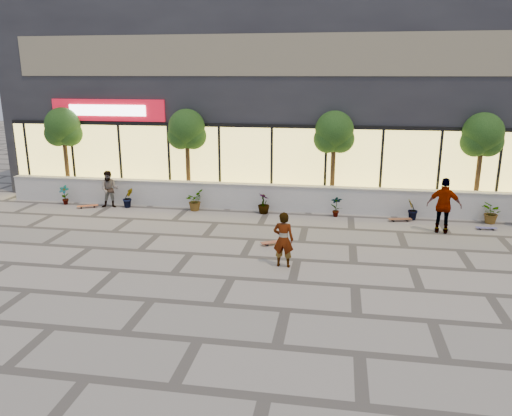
% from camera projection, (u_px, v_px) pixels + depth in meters
% --- Properties ---
extents(ground, '(80.00, 80.00, 0.00)m').
position_uv_depth(ground, '(232.00, 278.00, 13.39)').
color(ground, gray).
rests_on(ground, ground).
extents(planter_wall, '(22.00, 0.42, 1.04)m').
position_uv_depth(planter_wall, '(268.00, 197.00, 19.92)').
color(planter_wall, silver).
rests_on(planter_wall, ground).
extents(retail_building, '(24.00, 9.17, 8.50)m').
position_uv_depth(retail_building, '(285.00, 96.00, 24.16)').
color(retail_building, black).
rests_on(retail_building, ground).
extents(shrub_a, '(0.43, 0.29, 0.81)m').
position_uv_depth(shrub_a, '(65.00, 195.00, 20.77)').
color(shrub_a, '#183410').
rests_on(shrub_a, ground).
extents(shrub_b, '(0.57, 0.57, 0.81)m').
position_uv_depth(shrub_b, '(128.00, 198.00, 20.33)').
color(shrub_b, '#183410').
rests_on(shrub_b, ground).
extents(shrub_c, '(0.68, 0.77, 0.81)m').
position_uv_depth(shrub_c, '(194.00, 200.00, 19.88)').
color(shrub_c, '#183410').
rests_on(shrub_c, ground).
extents(shrub_d, '(0.64, 0.64, 0.81)m').
position_uv_depth(shrub_d, '(264.00, 203.00, 19.44)').
color(shrub_d, '#183410').
rests_on(shrub_d, ground).
extents(shrub_e, '(0.46, 0.35, 0.81)m').
position_uv_depth(shrub_e, '(336.00, 206.00, 19.00)').
color(shrub_e, '#183410').
rests_on(shrub_e, ground).
extents(shrub_f, '(0.55, 0.57, 0.81)m').
position_uv_depth(shrub_f, '(412.00, 210.00, 18.56)').
color(shrub_f, '#183410').
rests_on(shrub_f, ground).
extents(shrub_g, '(0.77, 0.84, 0.81)m').
position_uv_depth(shrub_g, '(492.00, 213.00, 18.11)').
color(shrub_g, '#183410').
rests_on(shrub_g, ground).
extents(tree_west, '(1.60, 1.50, 3.92)m').
position_uv_depth(tree_west, '(63.00, 129.00, 21.36)').
color(tree_west, '#4E351C').
rests_on(tree_west, ground).
extents(tree_midwest, '(1.60, 1.50, 3.92)m').
position_uv_depth(tree_midwest, '(187.00, 132.00, 20.49)').
color(tree_midwest, '#4E351C').
rests_on(tree_midwest, ground).
extents(tree_mideast, '(1.60, 1.50, 3.92)m').
position_uv_depth(tree_mideast, '(334.00, 135.00, 19.54)').
color(tree_mideast, '#4E351C').
rests_on(tree_mideast, ground).
extents(tree_east, '(1.60, 1.50, 3.92)m').
position_uv_depth(tree_east, '(482.00, 137.00, 18.67)').
color(tree_east, '#4E351C').
rests_on(tree_east, ground).
extents(skater_center, '(0.61, 0.42, 1.60)m').
position_uv_depth(skater_center, '(283.00, 240.00, 14.00)').
color(skater_center, silver).
rests_on(skater_center, ground).
extents(skater_left, '(0.85, 0.73, 1.52)m').
position_uv_depth(skater_left, '(110.00, 189.00, 20.20)').
color(skater_left, '#969060').
rests_on(skater_left, ground).
extents(skater_right_near, '(1.20, 0.71, 1.92)m').
position_uv_depth(skater_right_near, '(444.00, 206.00, 16.93)').
color(skater_right_near, silver).
rests_on(skater_right_near, ground).
extents(skateboard_center, '(0.87, 0.62, 0.10)m').
position_uv_depth(skateboard_center, '(274.00, 242.00, 15.96)').
color(skateboard_center, brown).
rests_on(skateboard_center, ground).
extents(skateboard_left, '(0.83, 0.56, 0.10)m').
position_uv_depth(skateboard_left, '(88.00, 206.00, 20.33)').
color(skateboard_left, '#D45B27').
rests_on(skateboard_left, ground).
extents(skateboard_right_near, '(0.88, 0.40, 0.10)m').
position_uv_depth(skateboard_right_near, '(400.00, 219.00, 18.47)').
color(skateboard_right_near, brown).
rests_on(skateboard_right_near, ground).
extents(skateboard_right_far, '(0.70, 0.21, 0.08)m').
position_uv_depth(skateboard_right_far, '(486.00, 228.00, 17.48)').
color(skateboard_right_far, '#4A4985').
rests_on(skateboard_right_far, ground).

